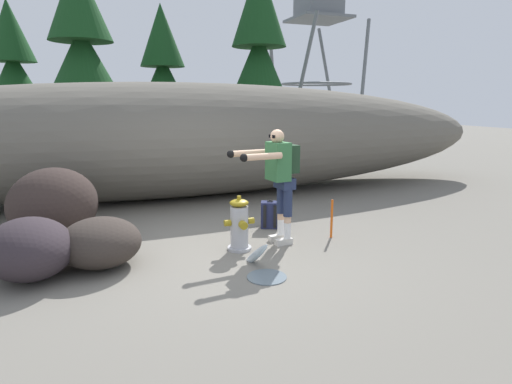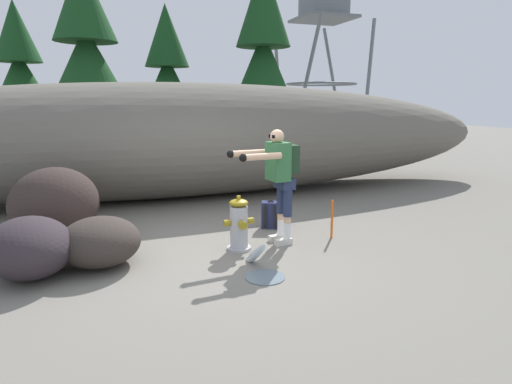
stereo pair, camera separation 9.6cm
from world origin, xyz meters
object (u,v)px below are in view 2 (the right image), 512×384
object	(u,v)px
utility_worker	(279,172)
fire_hydrant	(239,225)
boulder_large	(100,242)
watchtower	(324,0)
spare_backpack	(271,215)
boulder_mid	(30,247)
survey_stake	(332,219)
boulder_small	(55,204)

from	to	relation	value
utility_worker	fire_hydrant	bearing A→B (deg)	0.34
utility_worker	boulder_large	world-z (taller)	utility_worker
fire_hydrant	watchtower	bearing A→B (deg)	58.05
spare_backpack	watchtower	size ratio (longest dim) A/B	0.05
boulder_mid	survey_stake	distance (m)	4.14
spare_backpack	boulder_small	xyz separation A→B (m)	(-3.29, 0.51, 0.34)
boulder_large	boulder_mid	bearing A→B (deg)	-173.07
boulder_mid	survey_stake	bearing A→B (deg)	1.24
fire_hydrant	boulder_small	size ratio (longest dim) A/B	0.59
fire_hydrant	spare_backpack	world-z (taller)	fire_hydrant
boulder_large	watchtower	size ratio (longest dim) A/B	0.12
spare_backpack	boulder_large	distance (m)	2.79
boulder_large	survey_stake	world-z (taller)	boulder_large
watchtower	survey_stake	world-z (taller)	watchtower
fire_hydrant	boulder_small	distance (m)	2.83
spare_backpack	survey_stake	distance (m)	1.08
fire_hydrant	boulder_large	distance (m)	1.85
utility_worker	spare_backpack	xyz separation A→B (m)	(0.19, 0.78, -0.85)
utility_worker	watchtower	distance (m)	15.99
watchtower	utility_worker	bearing A→B (deg)	-120.05
fire_hydrant	boulder_small	bearing A→B (deg)	151.17
boulder_mid	spare_backpack	bearing A→B (deg)	14.90
boulder_large	spare_backpack	bearing A→B (deg)	17.16
spare_backpack	boulder_large	xyz separation A→B (m)	(-2.66, -0.82, 0.10)
fire_hydrant	utility_worker	size ratio (longest dim) A/B	0.47
boulder_small	watchtower	distance (m)	16.91
fire_hydrant	survey_stake	xyz separation A→B (m)	(1.50, 0.02, -0.06)
boulder_large	boulder_mid	distance (m)	0.79
boulder_large	boulder_mid	xyz separation A→B (m)	(-0.79, -0.10, 0.05)
utility_worker	spare_backpack	bearing A→B (deg)	-109.39
boulder_mid	watchtower	distance (m)	18.09
spare_backpack	boulder_small	bearing A→B (deg)	104.78
boulder_large	survey_stake	xyz separation A→B (m)	(3.35, -0.01, -0.02)
watchtower	boulder_mid	bearing A→B (deg)	-129.39
boulder_mid	watchtower	world-z (taller)	watchtower
utility_worker	spare_backpack	world-z (taller)	utility_worker
utility_worker	boulder_mid	world-z (taller)	utility_worker
utility_worker	survey_stake	bearing A→B (deg)	171.03
spare_backpack	boulder_small	size ratio (longest dim) A/B	0.36
spare_backpack	watchtower	bearing A→B (deg)	-7.44
utility_worker	survey_stake	size ratio (longest dim) A/B	2.80
spare_backpack	boulder_mid	size ratio (longest dim) A/B	0.40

